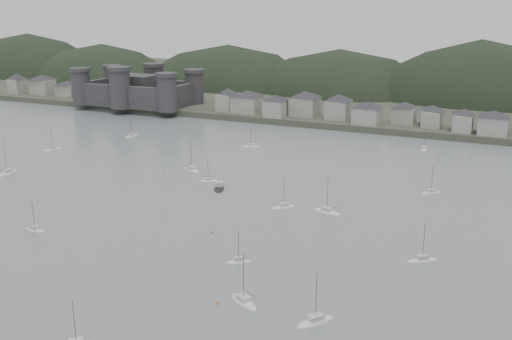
% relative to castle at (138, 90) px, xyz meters
% --- Properties ---
extents(ground, '(900.00, 900.00, 0.00)m').
position_rel_castle_xyz_m(ground, '(120.00, -179.80, -10.96)').
color(ground, slate).
rests_on(ground, ground).
extents(far_shore_land, '(900.00, 250.00, 3.00)m').
position_rel_castle_xyz_m(far_shore_land, '(120.00, 115.20, -9.46)').
color(far_shore_land, '#383D2D').
rests_on(far_shore_land, ground).
extents(forested_ridge, '(851.55, 103.94, 102.57)m').
position_rel_castle_xyz_m(forested_ridge, '(124.83, 89.60, -22.25)').
color(forested_ridge, black).
rests_on(forested_ridge, ground).
extents(castle, '(66.00, 43.00, 20.00)m').
position_rel_castle_xyz_m(castle, '(0.00, 0.00, 0.00)').
color(castle, '#313234').
rests_on(castle, far_shore_land).
extents(waterfront_town, '(451.48, 28.46, 12.92)m').
position_rel_castle_xyz_m(waterfront_town, '(170.59, 3.54, -2.30)').
color(waterfront_town, gray).
rests_on(waterfront_town, far_shore_land).
extents(moored_fleet, '(232.02, 177.00, 13.44)m').
position_rel_castle_xyz_m(moored_fleet, '(136.66, -121.78, -10.79)').
color(moored_fleet, silver).
rests_on(moored_fleet, ground).
extents(motor_launch_far, '(6.63, 9.35, 4.09)m').
position_rel_castle_xyz_m(motor_launch_far, '(109.58, -110.53, -10.68)').
color(motor_launch_far, black).
rests_on(motor_launch_far, ground).
extents(mooring_buoys, '(168.03, 107.43, 0.70)m').
position_rel_castle_xyz_m(mooring_buoys, '(109.17, -128.30, -10.81)').
color(mooring_buoys, '#C47441').
rests_on(mooring_buoys, ground).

